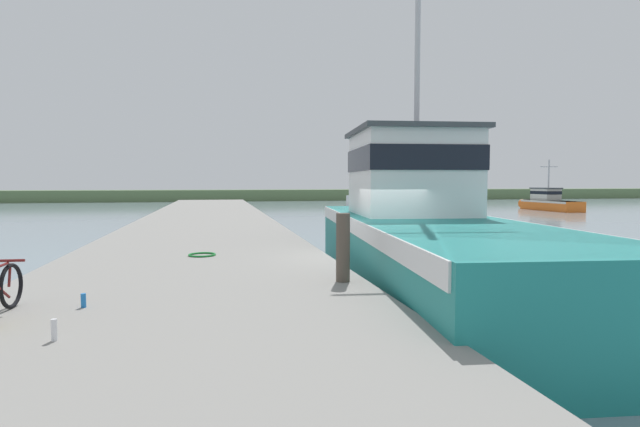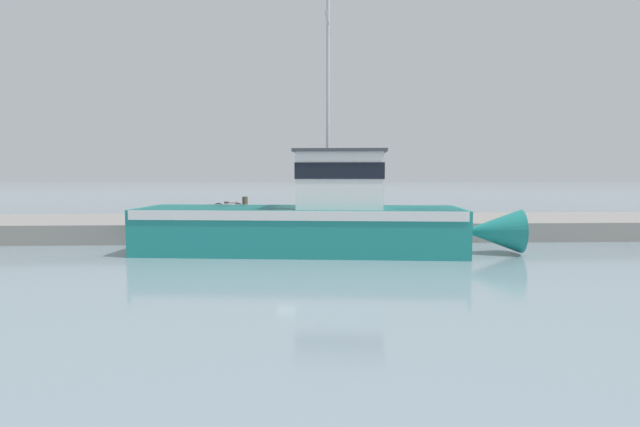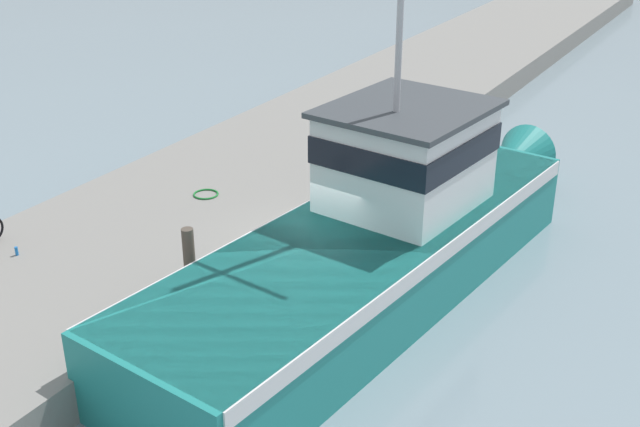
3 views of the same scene
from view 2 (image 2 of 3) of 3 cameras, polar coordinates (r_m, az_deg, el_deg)
The scene contains 8 objects.
ground_plane at distance 21.45m, azimuth -1.47°, elevation -3.87°, with size 320.00×320.00×0.00m, color gray.
dock_pier at distance 25.50m, azimuth -1.67°, elevation -1.52°, with size 6.31×80.00×0.89m, color gray.
fishing_boat_main at distance 19.92m, azimuth -0.24°, elevation -0.37°, with size 4.93×15.26×10.53m.
bicycle_touring at distance 28.12m, azimuth -10.76°, elevation 0.54°, with size 0.51×1.74×0.71m.
mooring_post at distance 22.83m, azimuth -8.56°, elevation 0.38°, with size 0.25×0.25×1.23m, color #51473D.
hose_coil at distance 25.36m, azimuth 0.54°, elevation -0.50°, with size 0.66×0.66×0.05m, color #197A2D.
water_bottle_on_curb at distance 27.21m, azimuth -13.12°, elevation -0.06°, with size 0.06×0.06×0.25m, color silver.
water_bottle_by_bike at distance 27.04m, azimuth -9.87°, elevation -0.08°, with size 0.07×0.07×0.20m, color blue.
Camera 2 is at (21.21, -0.45, 3.15)m, focal length 28.00 mm.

